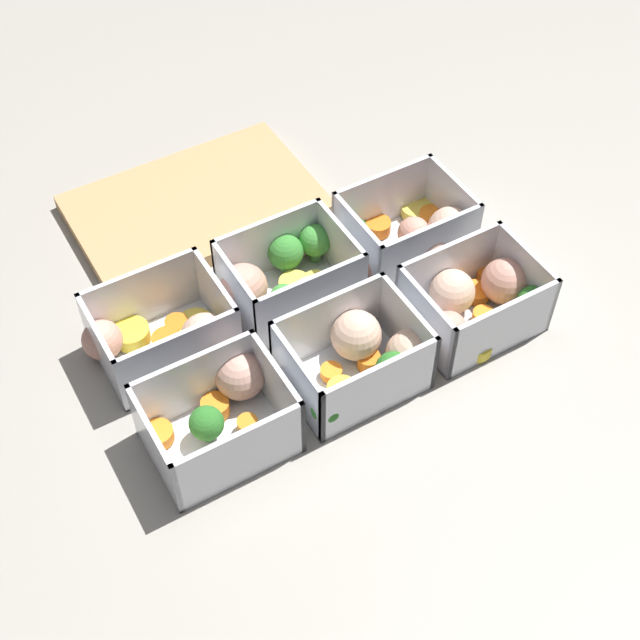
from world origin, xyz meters
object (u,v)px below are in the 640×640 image
at_px(container_near_center, 367,357).
at_px(container_far_left, 165,339).
at_px(container_near_left, 222,410).
at_px(container_far_center, 285,280).
at_px(container_far_right, 413,236).
at_px(container_near_right, 479,300).

height_order(container_near_center, container_far_left, same).
height_order(container_near_left, container_far_left, same).
relative_size(container_far_center, container_far_right, 0.95).
xyz_separation_m(container_near_left, container_near_right, (0.29, -0.01, -0.00)).
height_order(container_near_center, container_far_center, same).
relative_size(container_near_right, container_far_left, 0.99).
bearing_deg(container_near_left, container_far_center, 41.30).
relative_size(container_near_center, container_far_left, 1.09).
bearing_deg(container_far_center, container_near_left, -138.70).
distance_m(container_near_left, container_far_left, 0.11).
bearing_deg(container_near_right, container_far_right, 92.75).
relative_size(container_near_left, container_far_left, 1.01).
relative_size(container_near_left, container_far_center, 1.01).
xyz_separation_m(container_near_center, container_far_center, (-0.02, 0.13, -0.00)).
height_order(container_near_left, container_near_center, same).
bearing_deg(container_near_center, container_far_center, 98.09).
bearing_deg(container_near_center, container_near_left, 173.71).
bearing_deg(container_near_right, container_far_center, 141.76).
bearing_deg(container_far_center, container_near_right, -38.24).
xyz_separation_m(container_near_left, container_near_center, (0.15, -0.02, 0.00)).
bearing_deg(container_far_right, container_far_left, 179.14).
xyz_separation_m(container_near_right, container_far_left, (-0.30, 0.12, -0.00)).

